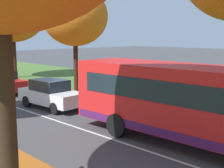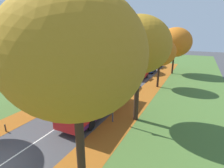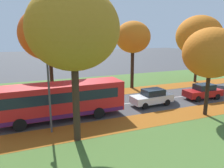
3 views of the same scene
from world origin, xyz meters
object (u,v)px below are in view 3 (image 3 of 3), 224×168
Objects in this scene: tree_left_near at (49,34)px; tree_left_far at (199,36)px; tree_left_mid at (133,37)px; tree_right_near at (73,30)px; bollard_fourth at (55,98)px; car_red_following at (203,91)px; bus at (60,99)px; streetlamp_right at (48,81)px; tree_right_mid at (211,53)px; bollard_third at (20,102)px; car_white_lead at (152,97)px.

tree_left_near is 1.03× the size of tree_left_far.
tree_right_near reaches higher than tree_left_mid.
bollard_fourth is (1.99, 0.03, -6.57)m from tree_left_near.
tree_right_near reaches higher than bollard_fourth.
car_red_following is (7.45, 4.85, -5.70)m from tree_left_mid.
car_red_following is at bearing 90.31° from bus.
tree_left_mid is 2.01× the size of car_red_following.
tree_left_far is at bearing 112.76° from streetlamp_right.
tree_left_far is 13.11× the size of bollard_fourth.
bollard_fourth is (-9.01, -11.59, -5.01)m from tree_right_mid.
streetlamp_right is 1.41× the size of car_red_following.
tree_left_mid is at bearing 102.63° from bollard_fourth.
tree_left_far is 22.50m from bus.
streetlamp_right is (-2.13, -1.45, -3.42)m from tree_right_near.
tree_right_mid reaches higher than bus.
tree_left_near is 1.15× the size of tree_left_mid.
tree_left_mid is 13.39× the size of bollard_third.
tree_left_near is 1.63× the size of streetlamp_right.
tree_left_far is at bearing 140.81° from tree_right_mid.
tree_right_mid is (11.00, 11.62, -1.56)m from tree_left_near.
tree_left_far reaches higher than streetlamp_right.
bollard_fourth is 0.07× the size of bus.
tree_right_near reaches higher than car_white_lead.
car_red_following reaches higher than bollard_third.
car_white_lead is at bearing 60.48° from bollard_fourth.
tree_left_near is 2.30× the size of car_red_following.
car_red_following is (-4.24, 14.97, -6.35)m from tree_right_near.
tree_left_mid is 13.78m from bus.
tree_right_near is (11.38, 0.13, 0.22)m from tree_left_near.
tree_left_mid is 2.00× the size of car_white_lead.
tree_right_near is 0.93× the size of bus.
tree_right_mid is 12.97m from bus.
car_red_following is (0.22, 6.35, 0.00)m from car_white_lead.
tree_left_mid reaches higher than car_white_lead.
tree_right_near is (11.69, -10.12, 0.65)m from tree_left_mid.
bollard_fourth is at bearing -108.88° from car_red_following.
tree_left_mid is 1.15× the size of tree_right_mid.
bollard_fourth is at bearing 90.62° from bollard_third.
tree_left_mid is 9.33m from car_white_lead.
bollard_third is 8.27m from streetlamp_right.
car_red_following is (5.12, 18.55, 0.49)m from bollard_third.
bollard_third is (2.33, -13.71, -6.19)m from tree_left_mid.
tree_left_mid is at bearing 139.10° from tree_right_near.
streetlamp_right is 1.40× the size of car_white_lead.
bollard_third is 6.27m from bus.
car_white_lead is at bearing -91.97° from car_red_following.
streetlamp_right is (9.25, -1.31, -3.20)m from tree_left_near.
tree_left_mid is (-0.31, 10.25, -0.43)m from tree_left_near.
bus is at bearing -2.85° from bollard_fourth.
tree_left_near reaches higher than tree_right_near.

